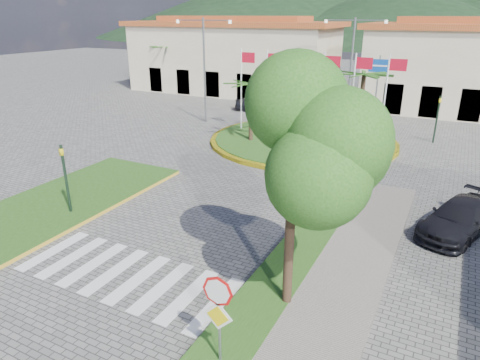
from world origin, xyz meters
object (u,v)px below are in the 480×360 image
at_px(stop_sign, 218,307).
at_px(roundabout_island, 303,140).
at_px(deciduous_tree, 294,140).
at_px(car_dark_b, 417,107).
at_px(car_dark_a, 257,103).
at_px(white_van, 288,95).
at_px(car_side_right, 460,218).

bearing_deg(stop_sign, roundabout_island, 103.73).
height_order(deciduous_tree, car_dark_b, deciduous_tree).
bearing_deg(car_dark_a, roundabout_island, -161.49).
bearing_deg(white_van, car_dark_a, 178.48).
distance_m(deciduous_tree, car_side_right, 9.78).
bearing_deg(deciduous_tree, stop_sign, -101.18).
bearing_deg(white_van, deciduous_tree, -150.57).
height_order(stop_sign, car_dark_b, stop_sign).
height_order(deciduous_tree, white_van, deciduous_tree).
height_order(car_dark_a, car_dark_b, car_dark_a).
relative_size(deciduous_tree, car_side_right, 1.47).
bearing_deg(deciduous_tree, roundabout_island, 107.91).
distance_m(stop_sign, deciduous_tree, 4.59).
relative_size(roundabout_island, stop_sign, 4.79).
xyz_separation_m(deciduous_tree, car_dark_a, (-12.71, 25.00, -4.50)).
xyz_separation_m(roundabout_island, car_dark_b, (5.90, 12.83, 0.49)).
height_order(roundabout_island, white_van, roundabout_island).
bearing_deg(stop_sign, car_dark_b, 88.25).
relative_size(car_dark_a, car_dark_b, 0.99).
bearing_deg(white_van, car_dark_b, -84.10).
bearing_deg(white_van, stop_sign, -153.27).
height_order(car_dark_a, car_side_right, car_dark_a).
bearing_deg(car_side_right, car_dark_b, 121.61).
distance_m(roundabout_island, white_van, 14.74).
distance_m(car_dark_a, car_dark_b, 13.98).
distance_m(white_van, car_dark_a, 5.38).
distance_m(stop_sign, car_dark_b, 32.90).
xyz_separation_m(deciduous_tree, car_dark_b, (0.40, 29.83, -4.51)).
distance_m(roundabout_island, stop_sign, 20.69).
bearing_deg(deciduous_tree, car_dark_b, 89.23).
xyz_separation_m(white_van, car_dark_a, (-0.90, -5.31, 0.04)).
distance_m(white_van, car_side_right, 28.05).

